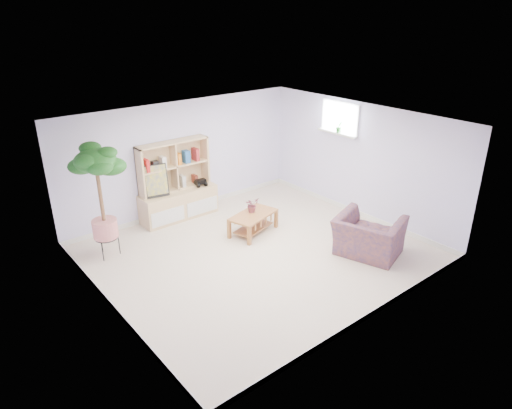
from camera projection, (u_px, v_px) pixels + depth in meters
floor at (257, 253)px, 8.34m from camera, size 5.50×5.00×0.01m
ceiling at (258, 123)px, 7.39m from camera, size 5.50×5.00×0.01m
walls at (258, 192)px, 7.86m from camera, size 5.51×5.01×2.40m
baseboard at (257, 250)px, 8.32m from camera, size 5.50×5.00×0.10m
window at (340, 118)px, 9.55m from camera, size 0.10×0.98×0.68m
window_sill at (337, 133)px, 9.64m from camera, size 0.14×1.00×0.04m
storage_unit at (177, 181)px, 9.43m from camera, size 1.65×0.56×1.65m
poster at (156, 181)px, 9.07m from camera, size 0.49×0.21×0.66m
toy_truck at (201, 182)px, 9.71m from camera, size 0.34×0.26×0.17m
coffee_table at (253, 223)px, 9.01m from camera, size 1.10×0.79×0.41m
table_plant at (252, 205)px, 8.97m from camera, size 0.29×0.25×0.29m
floor_tree at (101, 203)px, 7.84m from camera, size 0.97×0.97×2.07m
armchair at (369, 234)px, 8.13m from camera, size 1.27×1.37×0.83m
sill_plant at (339, 127)px, 9.56m from camera, size 0.16×0.14×0.25m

